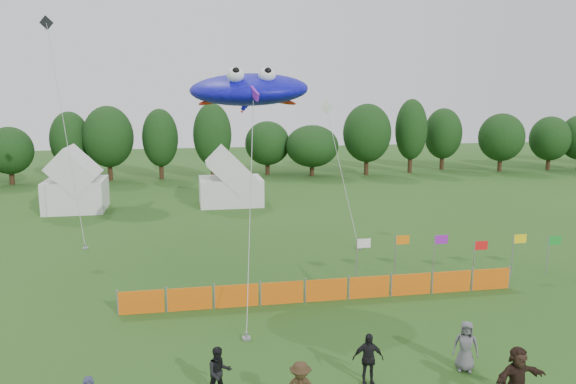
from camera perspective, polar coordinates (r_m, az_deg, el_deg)
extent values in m
cylinder|color=#382314|center=(63.33, -26.26, 1.55)|extent=(0.50, 0.50, 1.91)
ellipsoid|color=black|center=(63.06, -26.43, 3.79)|extent=(4.61, 4.61, 4.30)
cylinder|color=#382314|center=(63.71, -21.09, 2.17)|extent=(0.50, 0.50, 2.38)
ellipsoid|color=black|center=(63.39, -21.27, 4.96)|extent=(4.09, 4.09, 5.35)
cylinder|color=#382314|center=(62.28, -17.63, 2.30)|extent=(0.50, 0.50, 2.57)
ellipsoid|color=black|center=(61.95, -17.79, 5.38)|extent=(5.20, 5.20, 5.79)
cylinder|color=#382314|center=(61.80, -12.74, 2.42)|extent=(0.50, 0.50, 2.46)
ellipsoid|color=black|center=(61.47, -12.86, 5.39)|extent=(3.78, 3.78, 5.55)
cylinder|color=#382314|center=(60.44, -7.62, 2.51)|extent=(0.50, 0.50, 2.66)
ellipsoid|color=black|center=(60.09, -7.69, 5.79)|extent=(4.05, 4.05, 5.99)
cylinder|color=#382314|center=(63.68, -2.09, 2.66)|extent=(0.50, 0.50, 1.98)
ellipsoid|color=black|center=(63.41, -2.11, 4.98)|extent=(5.06, 5.06, 4.46)
cylinder|color=#382314|center=(62.66, 2.44, 2.48)|extent=(0.50, 0.50, 1.86)
ellipsoid|color=black|center=(62.39, 2.46, 4.69)|extent=(5.86, 5.86, 4.18)
cylinder|color=#382314|center=(64.14, 7.96, 2.91)|extent=(0.50, 0.50, 2.62)
ellipsoid|color=black|center=(63.82, 8.04, 5.95)|extent=(5.41, 5.41, 5.89)
cylinder|color=#382314|center=(66.65, 12.29, 3.11)|extent=(0.50, 0.50, 2.78)
ellipsoid|color=black|center=(66.33, 12.41, 6.23)|extent=(3.67, 3.67, 6.26)
cylinder|color=#382314|center=(70.40, 15.36, 3.19)|extent=(0.50, 0.50, 2.42)
ellipsoid|color=black|center=(70.12, 15.48, 5.75)|extent=(4.46, 4.46, 5.44)
cylinder|color=#382314|center=(70.91, 20.72, 2.87)|extent=(0.50, 0.50, 2.24)
ellipsoid|color=black|center=(70.64, 20.86, 5.22)|extent=(5.26, 5.26, 5.03)
cylinder|color=#382314|center=(74.45, 24.92, 2.85)|extent=(0.50, 0.50, 2.10)
ellipsoid|color=black|center=(74.21, 25.08, 4.95)|extent=(4.74, 4.74, 4.73)
cube|color=silver|center=(47.27, -20.72, -0.27)|extent=(4.48, 4.48, 2.46)
cube|color=silver|center=(46.80, -5.85, 0.09)|extent=(5.08, 4.06, 2.24)
cube|color=#E15D0C|center=(24.73, -14.69, -10.78)|extent=(1.90, 0.06, 1.00)
cube|color=#E15D0C|center=(24.65, -9.97, -10.66)|extent=(1.90, 0.06, 1.00)
cube|color=#E15D0C|center=(24.74, -5.25, -10.47)|extent=(1.90, 0.06, 1.00)
cube|color=#E15D0C|center=(24.99, -0.61, -10.21)|extent=(1.90, 0.06, 1.00)
cube|color=#E15D0C|center=(25.40, 3.90, -9.90)|extent=(1.90, 0.06, 1.00)
cube|color=#E15D0C|center=(25.95, 8.24, -9.54)|extent=(1.90, 0.06, 1.00)
cube|color=#E15D0C|center=(26.64, 12.37, -9.15)|extent=(1.90, 0.06, 1.00)
cube|color=#E15D0C|center=(27.46, 16.26, -8.74)|extent=(1.90, 0.06, 1.00)
cube|color=#E15D0C|center=(28.40, 19.90, -8.32)|extent=(1.90, 0.06, 1.00)
cylinder|color=gray|center=(27.66, 6.96, -6.97)|extent=(0.06, 0.06, 2.19)
cube|color=white|center=(27.52, 7.70, -5.19)|extent=(0.70, 0.02, 0.45)
cylinder|color=gray|center=(28.31, 10.85, -6.60)|extent=(0.06, 0.06, 2.26)
cube|color=orange|center=(28.19, 11.57, -4.78)|extent=(0.70, 0.02, 0.45)
cylinder|color=gray|center=(29.03, 14.60, -6.40)|extent=(0.06, 0.06, 2.20)
cube|color=purple|center=(28.94, 15.30, -4.67)|extent=(0.70, 0.02, 0.45)
cylinder|color=gray|center=(29.70, 18.36, -6.54)|extent=(0.06, 0.06, 1.88)
cube|color=red|center=(29.68, 19.03, -5.16)|extent=(0.70, 0.02, 0.45)
cylinder|color=gray|center=(30.52, 21.84, -6.03)|extent=(0.06, 0.06, 2.17)
cube|color=yellow|center=(30.50, 22.50, -4.42)|extent=(0.70, 0.02, 0.45)
cylinder|color=gray|center=(31.68, 24.86, -5.85)|extent=(0.06, 0.06, 1.98)
cube|color=#148C26|center=(31.69, 25.48, -4.46)|extent=(0.70, 0.02, 0.45)
imported|color=black|center=(17.93, -7.01, -17.75)|extent=(0.90, 0.77, 1.62)
imported|color=black|center=(18.68, 8.13, -16.44)|extent=(1.04, 0.53, 1.70)
imported|color=#55555B|center=(20.20, 17.61, -14.69)|extent=(0.99, 0.85, 1.71)
imported|color=black|center=(18.50, 22.25, -17.06)|extent=(1.83, 0.88, 1.90)
ellipsoid|color=#100ED2|center=(27.75, -4.06, 10.37)|extent=(7.21, 6.49, 2.06)
sphere|color=white|center=(26.41, -5.37, 11.75)|extent=(0.82, 0.82, 0.82)
sphere|color=white|center=(26.59, -2.14, 11.78)|extent=(0.82, 0.82, 0.82)
ellipsoid|color=red|center=(27.81, -7.35, 9.20)|extent=(1.73, 0.76, 0.27)
ellipsoid|color=red|center=(28.17, -0.87, 9.29)|extent=(1.73, 0.76, 0.27)
cube|color=purple|center=(25.50, -3.45, 9.97)|extent=(0.37, 0.96, 0.70)
cylinder|color=#A5A5A5|center=(23.30, -3.86, -1.47)|extent=(1.14, 5.91, 9.04)
cube|color=gray|center=(21.84, -4.25, -14.62)|extent=(0.30, 0.30, 0.10)
cube|color=white|center=(42.02, 3.91, 8.63)|extent=(1.07, 0.30, 1.07)
cylinder|color=#A5A5A5|center=(37.60, 5.39, 2.22)|extent=(0.45, 9.75, 8.16)
cube|color=gray|center=(33.79, 7.22, -5.67)|extent=(0.30, 0.30, 0.10)
cube|color=black|center=(41.11, -23.34, 15.52)|extent=(0.93, 0.27, 0.93)
cylinder|color=#A5A5A5|center=(37.71, -21.70, 5.79)|extent=(2.60, 6.09, 13.66)
cube|color=gray|center=(35.61, -19.87, -5.39)|extent=(0.30, 0.30, 0.10)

